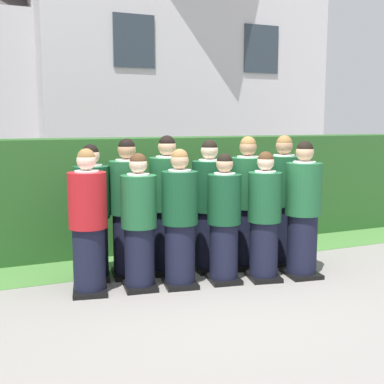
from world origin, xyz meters
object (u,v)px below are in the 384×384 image
Objects in this scene: student_front_row_2 at (180,222)px; student_front_row_4 at (264,219)px; student_front_row_1 at (139,225)px; student_rear_row_0 at (92,216)px; student_front_row_5 at (303,212)px; student_rear_row_2 at (167,208)px; student_front_row_3 at (224,221)px; student_rear_row_4 at (247,205)px; student_rear_row_1 at (128,211)px; student_in_red_blazer at (88,225)px; student_rear_row_5 at (283,203)px; student_rear_row_3 at (209,209)px.

student_front_row_2 is 1.03m from student_front_row_4.
student_rear_row_0 is (-0.41, 0.55, 0.04)m from student_front_row_1.
student_rear_row_2 reaches higher than student_front_row_5.
student_front_row_4 is at bearing -36.81° from student_rear_row_2.
student_rear_row_4 reaches higher than student_front_row_3.
student_front_row_2 reaches higher than student_front_row_1.
student_front_row_3 is at bearing -33.78° from student_rear_row_1.
student_rear_row_4 reaches higher than student_rear_row_1.
student_in_red_blazer is 1.03m from student_front_row_2.
student_front_row_1 is 0.70m from student_rear_row_2.
student_front_row_1 is at bearing 171.62° from student_front_row_3.
student_front_row_3 is 0.92× the size of student_front_row_5.
student_rear_row_0 is at bearing 73.45° from student_in_red_blazer.
student_front_row_2 is 1.53m from student_front_row_5.
student_front_row_1 is at bearing 170.24° from student_front_row_4.
student_rear_row_0 is (-1.40, 0.70, 0.05)m from student_front_row_3.
student_rear_row_5 is at bearing -5.09° from student_rear_row_4.
student_rear_row_2 reaches higher than student_rear_row_4.
student_front_row_2 is 0.74m from student_rear_row_1.
student_rear_row_3 is (1.01, -0.17, -0.01)m from student_rear_row_1.
student_front_row_5 is at bearing -10.43° from student_front_row_3.
student_front_row_4 is 0.90× the size of student_rear_row_2.
student_rear_row_3 is at bearing -13.96° from student_rear_row_2.
student_rear_row_1 is 1.54m from student_rear_row_4.
student_rear_row_2 is 0.53m from student_rear_row_3.
student_rear_row_1 is 1.03m from student_rear_row_3.
student_front_row_1 is 1.00m from student_front_row_3.
student_front_row_3 is at bearing -51.89° from student_rear_row_2.
student_rear_row_0 is 0.93m from student_rear_row_2.
student_front_row_2 is at bearing -8.75° from student_in_red_blazer.
student_front_row_2 is at bearing -36.35° from student_rear_row_0.
student_rear_row_3 is at bearing 9.68° from student_in_red_blazer.
student_front_row_4 reaches higher than student_front_row_3.
student_front_row_2 is 0.94× the size of student_rear_row_1.
student_front_row_1 is 0.93× the size of student_front_row_5.
student_front_row_4 is (1.48, -0.25, -0.00)m from student_front_row_1.
student_front_row_3 is 0.94× the size of student_rear_row_0.
student_rear_row_4 is at bearing 18.53° from student_front_row_2.
student_front_row_2 is 0.92× the size of student_rear_row_2.
student_front_row_1 is 0.90× the size of student_rear_row_2.
student_front_row_3 is at bearing -93.84° from student_rear_row_3.
student_in_red_blazer is 1.04× the size of student_front_row_4.
student_rear_row_1 reaches higher than student_in_red_blazer.
student_front_row_2 is at bearing -10.62° from student_front_row_1.
student_front_row_2 reaches higher than student_front_row_4.
student_front_row_5 is at bearing -20.28° from student_rear_row_0.
student_rear_row_4 is (1.02, -0.19, -0.01)m from student_rear_row_2.
student_rear_row_3 is at bearing 144.85° from student_front_row_5.
student_front_row_5 is at bearing -9.03° from student_front_row_2.
student_rear_row_4 is (1.95, -0.28, 0.04)m from student_rear_row_0.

